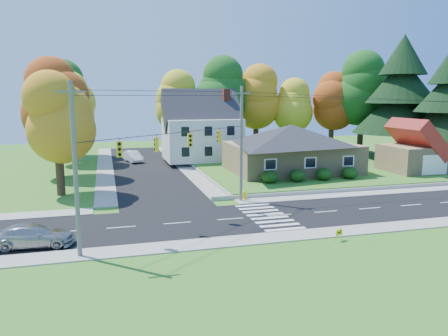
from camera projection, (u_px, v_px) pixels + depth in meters
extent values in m
plane|color=#3D7923|center=(279.00, 215.00, 33.88)|extent=(120.00, 120.00, 0.00)
cube|color=black|center=(279.00, 215.00, 33.88)|extent=(90.00, 8.00, 0.02)
cube|color=black|center=(145.00, 167.00, 56.54)|extent=(8.00, 44.00, 0.02)
cube|color=#9C9A90|center=(258.00, 200.00, 38.63)|extent=(90.00, 2.00, 0.08)
cube|color=#9C9A90|center=(308.00, 234.00, 29.11)|extent=(90.00, 2.00, 0.08)
cube|color=#3D7923|center=(310.00, 165.00, 57.20)|extent=(30.00, 30.00, 0.50)
cube|color=tan|center=(291.00, 157.00, 50.84)|extent=(14.00, 10.00, 3.20)
pyramid|color=#26262B|center=(291.00, 134.00, 50.40)|extent=(14.60, 10.60, 2.20)
cube|color=silver|center=(202.00, 139.00, 59.98)|extent=(10.00, 8.00, 5.60)
pyramid|color=#26262B|center=(201.00, 110.00, 59.33)|extent=(10.40, 8.40, 2.40)
cube|color=brown|center=(226.00, 124.00, 60.57)|extent=(0.90, 0.90, 9.60)
cube|color=tan|center=(416.00, 158.00, 50.69)|extent=(7.00, 6.00, 3.00)
pyramid|color=maroon|center=(418.00, 139.00, 50.32)|extent=(7.30, 6.30, 1.60)
cube|color=silver|center=(435.00, 165.00, 47.84)|extent=(3.20, 0.10, 2.20)
ellipsoid|color=#163A10|center=(270.00, 177.00, 43.80)|extent=(1.70, 1.70, 1.27)
ellipsoid|color=#163A10|center=(297.00, 175.00, 44.58)|extent=(1.70, 1.70, 1.27)
ellipsoid|color=#163A10|center=(324.00, 174.00, 45.36)|extent=(1.70, 1.70, 1.27)
ellipsoid|color=#163A10|center=(350.00, 173.00, 46.14)|extent=(1.70, 1.70, 1.27)
cylinder|color=#666059|center=(75.00, 172.00, 24.34)|extent=(0.26, 0.26, 10.00)
cube|color=#666059|center=(71.00, 92.00, 23.62)|extent=(1.60, 0.12, 0.12)
cylinder|color=#666059|center=(241.00, 145.00, 37.62)|extent=(0.26, 0.26, 10.00)
cube|color=#666059|center=(242.00, 93.00, 36.90)|extent=(1.60, 0.12, 0.12)
cube|color=gold|center=(119.00, 149.00, 26.74)|extent=(0.34, 0.26, 1.00)
cube|color=gold|center=(157.00, 144.00, 29.29)|extent=(0.26, 0.34, 1.00)
cube|color=gold|center=(190.00, 140.00, 32.04)|extent=(0.34, 0.26, 1.00)
cube|color=gold|center=(219.00, 137.00, 34.91)|extent=(0.26, 0.34, 1.00)
cylinder|color=black|center=(176.00, 133.00, 30.72)|extent=(13.02, 10.43, 0.04)
cylinder|color=#3F2A19|center=(180.00, 136.00, 65.19)|extent=(0.80, 0.80, 5.40)
sphere|color=gold|center=(180.00, 110.00, 64.55)|extent=(6.72, 6.72, 6.72)
sphere|color=gold|center=(179.00, 98.00, 64.27)|extent=(5.91, 5.91, 5.91)
sphere|color=gold|center=(179.00, 87.00, 64.00)|extent=(5.11, 5.11, 5.11)
cylinder|color=#3F2A19|center=(220.00, 133.00, 65.72)|extent=(0.86, 0.86, 6.30)
sphere|color=#1C571A|center=(220.00, 102.00, 64.98)|extent=(7.84, 7.84, 7.84)
sphere|color=#1C571A|center=(220.00, 89.00, 64.66)|extent=(6.90, 6.90, 6.90)
sphere|color=#1C571A|center=(220.00, 76.00, 64.34)|extent=(5.96, 5.96, 5.96)
cylinder|color=#3F2A19|center=(256.00, 133.00, 68.27)|extent=(0.83, 0.83, 5.85)
sphere|color=orange|center=(256.00, 106.00, 67.58)|extent=(7.28, 7.28, 7.28)
sphere|color=orange|center=(256.00, 94.00, 67.28)|extent=(6.41, 6.41, 6.41)
sphere|color=orange|center=(256.00, 82.00, 66.99)|extent=(5.53, 5.53, 5.53)
cylinder|color=#3F2A19|center=(294.00, 135.00, 68.96)|extent=(0.77, 0.77, 4.95)
sphere|color=gold|center=(294.00, 113.00, 68.37)|extent=(6.16, 6.16, 6.16)
sphere|color=gold|center=(295.00, 103.00, 68.12)|extent=(5.42, 5.42, 5.42)
sphere|color=gold|center=(295.00, 93.00, 67.87)|extent=(4.68, 4.68, 4.68)
cylinder|color=#3F2A19|center=(331.00, 134.00, 69.53)|extent=(0.80, 0.80, 5.40)
sphere|color=#9D4013|center=(332.00, 109.00, 68.89)|extent=(6.72, 6.72, 6.72)
sphere|color=#9D4013|center=(333.00, 98.00, 68.62)|extent=(5.91, 5.91, 5.91)
sphere|color=#9D4013|center=(333.00, 87.00, 68.34)|extent=(5.11, 5.11, 5.11)
cylinder|color=#3F2A19|center=(360.00, 130.00, 68.56)|extent=(0.89, 0.89, 6.75)
sphere|color=#1C571A|center=(362.00, 99.00, 67.76)|extent=(8.40, 8.40, 8.40)
sphere|color=#1C571A|center=(363.00, 85.00, 67.41)|extent=(7.39, 7.39, 7.39)
sphere|color=#1C571A|center=(363.00, 71.00, 67.07)|extent=(6.38, 6.38, 6.38)
cylinder|color=#3F2A19|center=(398.00, 148.00, 61.52)|extent=(0.40, 0.40, 2.88)
cone|color=black|center=(400.00, 109.00, 60.63)|extent=(12.80, 12.80, 6.72)
cone|color=black|center=(402.00, 81.00, 60.00)|extent=(9.60, 9.60, 6.08)
cone|color=black|center=(404.00, 54.00, 59.42)|extent=(6.40, 6.40, 5.44)
cylinder|color=#3F2A19|center=(446.00, 156.00, 54.20)|extent=(0.40, 0.40, 2.52)
cylinder|color=#3F2A19|center=(60.00, 169.00, 40.47)|extent=(0.77, 0.77, 4.95)
sphere|color=orange|center=(57.00, 130.00, 39.88)|extent=(6.16, 6.16, 6.16)
sphere|color=orange|center=(56.00, 113.00, 39.63)|extent=(5.42, 5.42, 5.42)
sphere|color=orange|center=(55.00, 96.00, 39.38)|extent=(4.68, 4.68, 4.68)
cylinder|color=#3F2A19|center=(59.00, 151.00, 49.65)|extent=(0.83, 0.83, 5.85)
sphere|color=#9D4013|center=(56.00, 114.00, 48.96)|extent=(7.28, 7.28, 7.28)
sphere|color=#9D4013|center=(55.00, 98.00, 48.66)|extent=(6.41, 6.41, 6.41)
sphere|color=#9D4013|center=(54.00, 81.00, 48.36)|extent=(5.53, 5.53, 5.53)
cylinder|color=#3F2A19|center=(74.00, 144.00, 59.46)|extent=(0.80, 0.80, 5.40)
sphere|color=gold|center=(72.00, 115.00, 58.83)|extent=(6.72, 6.72, 6.72)
sphere|color=gold|center=(71.00, 103.00, 58.55)|extent=(5.91, 5.91, 5.91)
sphere|color=gold|center=(71.00, 90.00, 58.28)|extent=(5.11, 5.11, 5.11)
cylinder|color=#3F2A19|center=(63.00, 136.00, 66.48)|extent=(0.86, 0.86, 6.30)
sphere|color=#1C571A|center=(61.00, 106.00, 65.74)|extent=(7.84, 7.84, 7.84)
sphere|color=#1C571A|center=(60.00, 93.00, 65.42)|extent=(6.90, 6.90, 6.90)
sphere|color=#1C571A|center=(60.00, 79.00, 65.10)|extent=(5.96, 5.96, 5.96)
imported|color=#A1A1A1|center=(33.00, 236.00, 26.71)|extent=(4.97, 2.34, 1.40)
imported|color=silver|center=(133.00, 157.00, 61.03)|extent=(2.72, 4.88, 1.52)
cylinder|color=#FFE500|center=(245.00, 199.00, 38.84)|extent=(0.39, 0.39, 0.11)
cylinder|color=#FFE500|center=(245.00, 196.00, 38.79)|extent=(0.26, 0.26, 0.59)
sphere|color=#FFE500|center=(245.00, 192.00, 38.73)|extent=(0.28, 0.28, 0.28)
cylinder|color=#FFE500|center=(245.00, 195.00, 38.77)|extent=(0.49, 0.14, 0.13)
cylinder|color=black|center=(336.00, 237.00, 27.88)|extent=(0.02, 0.02, 0.50)
cylinder|color=black|center=(342.00, 237.00, 27.99)|extent=(0.02, 0.02, 0.50)
cube|color=#FFFD00|center=(339.00, 232.00, 27.89)|extent=(0.56, 0.27, 0.40)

